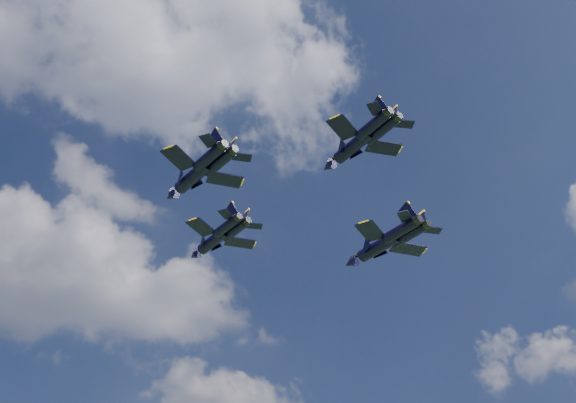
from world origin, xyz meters
The scene contains 4 objects.
jet_lead centered at (-3.22, 11.50, 63.12)m, with size 11.40×15.67×3.74m.
jet_left centered at (-8.72, -8.23, 59.95)m, with size 11.25×15.39×3.68m.
jet_right centered at (20.53, 3.12, 60.49)m, with size 12.68×17.38×4.15m.
jet_slot centered at (9.87, -17.95, 60.88)m, with size 10.45×14.51×3.44m.
Camera 1 is at (-14.18, -83.18, 3.42)m, focal length 45.00 mm.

